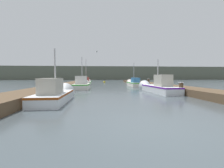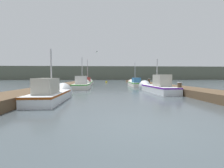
% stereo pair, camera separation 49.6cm
% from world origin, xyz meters
% --- Properties ---
extents(ground_plane, '(200.00, 200.00, 0.00)m').
position_xyz_m(ground_plane, '(0.00, 0.00, 0.00)').
color(ground_plane, '#424C51').
extents(dock_left, '(2.28, 40.00, 0.51)m').
position_xyz_m(dock_left, '(-5.97, 16.00, 0.25)').
color(dock_left, brown).
rests_on(dock_left, ground_plane).
extents(dock_right, '(2.28, 40.00, 0.51)m').
position_xyz_m(dock_right, '(5.97, 16.00, 0.25)').
color(dock_right, brown).
rests_on(dock_right, ground_plane).
extents(distant_shore_ridge, '(120.00, 16.00, 6.10)m').
position_xyz_m(distant_shore_ridge, '(0.00, 70.93, 3.05)').
color(distant_shore_ridge, '#565B4C').
rests_on(distant_shore_ridge, ground_plane).
extents(fishing_boat_0, '(1.55, 4.86, 3.43)m').
position_xyz_m(fishing_boat_0, '(-4.00, 4.98, 0.41)').
color(fishing_boat_0, silver).
rests_on(fishing_boat_0, ground_plane).
extents(fishing_boat_1, '(1.77, 6.51, 3.40)m').
position_xyz_m(fishing_boat_1, '(3.84, 9.72, 0.46)').
color(fishing_boat_1, silver).
rests_on(fishing_boat_1, ground_plane).
extents(fishing_boat_2, '(1.73, 4.71, 4.19)m').
position_xyz_m(fishing_boat_2, '(-3.54, 13.84, 0.45)').
color(fishing_boat_2, silver).
rests_on(fishing_boat_2, ground_plane).
extents(fishing_boat_3, '(1.53, 6.15, 3.97)m').
position_xyz_m(fishing_boat_3, '(3.78, 18.98, 0.42)').
color(fishing_boat_3, silver).
rests_on(fishing_boat_3, ground_plane).
extents(fishing_boat_4, '(1.63, 6.27, 4.82)m').
position_xyz_m(fishing_boat_4, '(-3.87, 22.54, 0.41)').
color(fishing_boat_4, silver).
rests_on(fishing_boat_4, ground_plane).
extents(mooring_piling_0, '(0.24, 0.24, 1.08)m').
position_xyz_m(mooring_piling_0, '(-4.92, 25.41, 0.54)').
color(mooring_piling_0, '#473523').
rests_on(mooring_piling_0, ground_plane).
extents(mooring_piling_1, '(0.35, 0.35, 1.01)m').
position_xyz_m(mooring_piling_1, '(4.68, 6.85, 0.51)').
color(mooring_piling_1, '#473523').
rests_on(mooring_piling_1, ground_plane).
extents(mooring_piling_2, '(0.31, 0.31, 1.18)m').
position_xyz_m(mooring_piling_2, '(4.74, 14.72, 0.60)').
color(mooring_piling_2, '#473523').
rests_on(mooring_piling_2, ground_plane).
extents(mooring_piling_3, '(0.32, 0.32, 1.24)m').
position_xyz_m(mooring_piling_3, '(4.93, 20.57, 0.62)').
color(mooring_piling_3, '#473523').
rests_on(mooring_piling_3, ground_plane).
extents(channel_buoy, '(0.52, 0.52, 1.02)m').
position_xyz_m(channel_buoy, '(-0.44, 31.91, 0.15)').
color(channel_buoy, gold).
rests_on(channel_buoy, ground_plane).
extents(seagull_lead, '(0.30, 0.56, 0.12)m').
position_xyz_m(seagull_lead, '(-1.80, 13.07, 4.23)').
color(seagull_lead, white).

